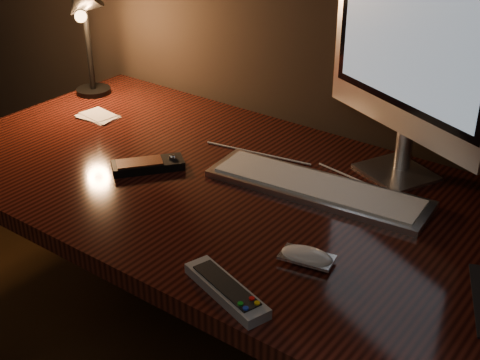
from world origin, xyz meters
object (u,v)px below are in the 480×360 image
Objects in this scene: desk at (273,230)px; tv_remote at (226,290)px; mouse at (307,258)px; monitor at (411,48)px; media_remote at (148,165)px; desk_lamp at (83,20)px; keyboard at (317,187)px.

desk is 8.17× the size of tv_remote.
mouse is 0.17m from tv_remote.
monitor is 3.01× the size of media_remote.
desk_lamp reaches higher than tv_remote.
monitor is 0.63m from media_remote.
monitor reaches higher than tv_remote.
monitor is at bearing 103.73° from tv_remote.
mouse is 0.29× the size of desk_lamp.
keyboard is at bearing 9.60° from desk.
tv_remote is at bearing -16.00° from desk_lamp.
keyboard and mouse have the same top height.
desk is 0.17m from keyboard.
monitor is (0.20, 0.19, 0.42)m from desk.
mouse is (0.12, -0.24, 0.00)m from keyboard.
tv_remote is 0.58× the size of desk_lamp.
desk_lamp is (-0.72, 0.11, 0.36)m from desk.
mouse is (0.02, -0.41, -0.29)m from monitor.
keyboard is 0.39m from media_remote.
monitor reaches higher than desk_lamp.
tv_remote is at bearing -82.98° from media_remote.
keyboard is at bearing 6.93° from desk_lamp.
desk_lamp is (-0.82, 0.09, 0.22)m from keyboard.
media_remote reaches higher than desk.
tv_remote reaches higher than keyboard.
media_remote is at bearing -154.72° from desk.
mouse is at bearing -63.06° from media_remote.
desk_lamp reaches higher than mouse.
monitor is at bearing 43.39° from desk.
desk is 0.51m from monitor.
mouse is 0.59× the size of media_remote.
desk is 3.24× the size of keyboard.
tv_remote is 1.03m from desk_lamp.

